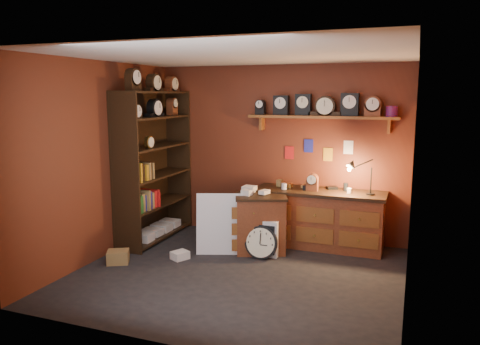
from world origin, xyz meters
name	(u,v)px	position (x,y,z in m)	size (l,w,h in m)	color
floor	(237,274)	(0.00, 0.00, 0.00)	(4.00, 4.00, 0.00)	black
room_shell	(244,138)	(0.04, 0.11, 1.72)	(4.02, 3.62, 2.71)	maroon
shelving_unit	(152,159)	(-1.79, 0.98, 1.25)	(0.47, 1.60, 2.58)	black
workbench	(319,215)	(0.73, 1.47, 0.47)	(1.92, 0.66, 1.36)	brown
low_cabinet	(260,221)	(-0.02, 0.97, 0.45)	(0.89, 0.83, 0.92)	brown
big_round_clock	(261,243)	(0.10, 0.66, 0.23)	(0.46, 0.16, 0.46)	black
white_panel	(220,253)	(-0.53, 0.67, 0.00)	(0.66, 0.03, 0.88)	silver
mini_fridge	(265,234)	(0.07, 0.96, 0.26)	(0.51, 0.53, 0.51)	silver
floor_box_a	(118,257)	(-1.65, -0.20, 0.09)	(0.28, 0.24, 0.17)	olive
floor_box_b	(180,255)	(-0.94, 0.24, 0.05)	(0.18, 0.22, 0.11)	white
floor_box_c	(226,239)	(-0.59, 1.07, 0.09)	(0.23, 0.19, 0.17)	olive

